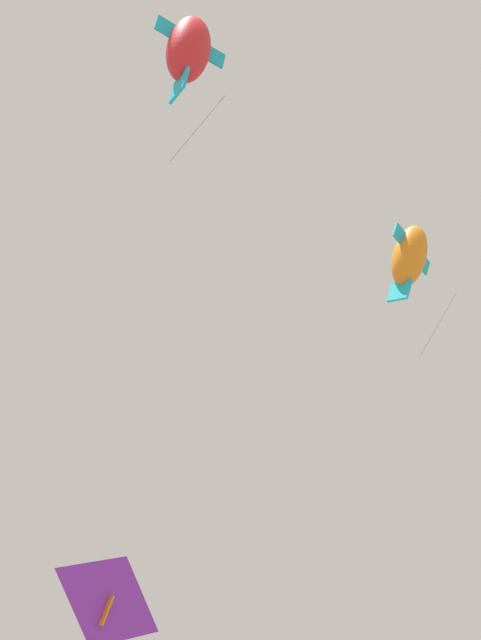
{
  "coord_description": "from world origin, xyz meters",
  "views": [
    {
      "loc": [
        -12.03,
        -13.73,
        2.06
      ],
      "look_at": [
        -0.74,
        -2.37,
        19.23
      ],
      "focal_mm": 53.66,
      "sensor_mm": 36.0,
      "label": 1
    }
  ],
  "objects": [
    {
      "name": "kite_delta_far_centre",
      "position": [
        1.28,
        4.62,
        15.25
      ],
      "size": [
        2.87,
        1.56,
        5.26
      ],
      "rotation": [
        0.4,
        0.0,
        6.41
      ],
      "color": "purple"
    },
    {
      "name": "kite_fish_highest",
      "position": [
        2.63,
        -5.42,
        21.97
      ],
      "size": [
        2.15,
        1.71,
        6.05
      ],
      "rotation": [
        0.4,
        0.0,
        6.42
      ],
      "color": "orange"
    },
    {
      "name": "kite_fish_near_right",
      "position": [
        -6.15,
        -6.27,
        20.44
      ],
      "size": [
        1.65,
        1.4,
        6.19
      ],
      "rotation": [
        0.25,
        0.0,
        6.08
      ],
      "color": "red"
    }
  ]
}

